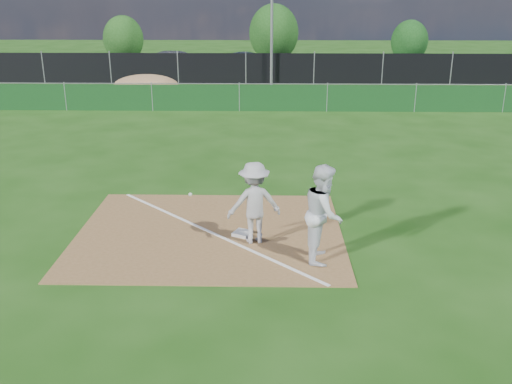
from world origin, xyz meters
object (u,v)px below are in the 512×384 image
tree_left (123,39)px  car_left (178,62)px  light_pole (272,14)px  car_mid (249,64)px  play_at_first (254,203)px  tree_right (409,41)px  first_base (242,233)px  car_right (312,63)px  tree_mid (274,33)px  runner (324,213)px

tree_left → car_left: bearing=-48.9°
light_pole → car_mid: (-1.42, 4.33, -3.29)m
play_at_first → car_mid: size_ratio=0.48×
play_at_first → tree_right: (10.86, 32.69, 0.73)m
first_base → car_right: 27.56m
play_at_first → tree_left: bearing=108.1°
car_left → light_pole: bearing=-107.6°
first_base → car_right: (3.50, 27.33, 0.55)m
car_left → tree_mid: tree_mid is taller
runner → car_right: 28.52m
car_mid → tree_right: tree_right is taller
play_at_first → tree_mid: tree_mid is taller
car_left → tree_mid: size_ratio=1.06×
first_base → light_pole: bearing=88.0°
car_left → tree_right: 17.59m
car_right → car_left: bearing=115.4°
car_mid → tree_mid: bearing=-11.5°
light_pole → play_at_first: size_ratio=3.86×
first_base → tree_right: bearing=71.0°
runner → car_mid: runner is taller
play_at_first → car_left: 27.46m
car_right → tree_right: size_ratio=1.28×
play_at_first → tree_left: size_ratio=0.59×
play_at_first → tree_right: size_ratio=0.64×
car_left → car_mid: 4.78m
car_mid → light_pole: bearing=-158.4°
first_base → car_left: 27.08m
runner → car_right: runner is taller
car_left → play_at_first: bearing=-148.5°
first_base → tree_right: (11.13, 32.35, 1.60)m
first_base → tree_mid: tree_mid is taller
first_base → play_at_first: play_at_first is taller
play_at_first → car_mid: 26.53m
tree_mid → car_right: bearing=-63.4°
play_at_first → tree_mid: bearing=88.8°
first_base → tree_left: size_ratio=0.10×
runner → car_mid: 27.41m
runner → tree_mid: 33.52m
play_at_first → tree_right: 34.46m
car_left → tree_right: bearing=-51.1°
play_at_first → tree_mid: (0.70, 32.70, 1.32)m
tree_left → tree_mid: bearing=1.2°
car_left → tree_left: tree_left is taller
runner → car_mid: (-2.36, 27.30, -0.30)m
car_left → tree_left: (-4.88, 5.60, 1.02)m
runner → tree_right: tree_right is taller
first_base → car_right: car_right is taller
tree_right → car_right: bearing=-146.7°
light_pole → car_left: size_ratio=1.72×
tree_right → tree_left: bearing=-179.4°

